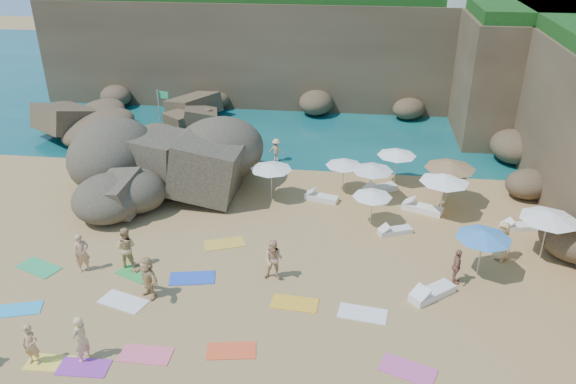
# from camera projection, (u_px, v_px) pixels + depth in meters

# --- Properties ---
(ground) EXTENTS (120.00, 120.00, 0.00)m
(ground) POSITION_uv_depth(u_px,v_px,m) (236.00, 259.00, 25.36)
(ground) COLOR tan
(ground) RESTS_ON ground
(seawater) EXTENTS (120.00, 120.00, 0.00)m
(seawater) POSITION_uv_depth(u_px,v_px,m) (302.00, 80.00, 51.95)
(seawater) COLOR #0C4751
(seawater) RESTS_ON ground
(cliff_back) EXTENTS (44.00, 8.00, 8.00)m
(cliff_back) POSITION_uv_depth(u_px,v_px,m) (321.00, 49.00, 45.51)
(cliff_back) COLOR brown
(cliff_back) RESTS_ON ground
(cliff_corner) EXTENTS (10.00, 12.00, 8.00)m
(cliff_corner) POSITION_uv_depth(u_px,v_px,m) (529.00, 71.00, 39.43)
(cliff_corner) COLOR brown
(cliff_corner) RESTS_ON ground
(rock_promontory) EXTENTS (12.00, 7.00, 2.00)m
(rock_promontory) POSITION_uv_depth(u_px,v_px,m) (133.00, 127.00, 40.75)
(rock_promontory) COLOR brown
(rock_promontory) RESTS_ON ground
(marina_masts) EXTENTS (3.10, 0.10, 6.00)m
(marina_masts) POSITION_uv_depth(u_px,v_px,m) (127.00, 43.00, 52.41)
(marina_masts) COLOR white
(marina_masts) RESTS_ON ground
(rock_outcrop) EXTENTS (10.75, 9.22, 3.66)m
(rock_outcrop) POSITION_uv_depth(u_px,v_px,m) (166.00, 199.00, 30.60)
(rock_outcrop) COLOR brown
(rock_outcrop) RESTS_ON ground
(flag_pole) EXTENTS (0.77, 0.23, 4.01)m
(flag_pole) POSITION_uv_depth(u_px,v_px,m) (161.00, 112.00, 35.86)
(flag_pole) COLOR silver
(flag_pole) RESTS_ON ground
(parasol_0) EXTENTS (2.25, 2.25, 2.12)m
(parasol_0) POSITION_uv_depth(u_px,v_px,m) (271.00, 166.00, 29.72)
(parasol_0) COLOR silver
(parasol_0) RESTS_ON ground
(parasol_1) EXTENTS (1.98, 1.98, 1.87)m
(parasol_1) POSITION_uv_depth(u_px,v_px,m) (449.00, 172.00, 29.58)
(parasol_1) COLOR silver
(parasol_1) RESTS_ON ground
(parasol_2) EXTENTS (2.20, 2.20, 2.08)m
(parasol_2) POSITION_uv_depth(u_px,v_px,m) (397.00, 153.00, 31.50)
(parasol_2) COLOR silver
(parasol_2) RESTS_ON ground
(parasol_3) EXTENTS (2.22, 2.22, 2.10)m
(parasol_3) POSITION_uv_depth(u_px,v_px,m) (373.00, 168.00, 29.61)
(parasol_3) COLOR silver
(parasol_3) RESTS_ON ground
(parasol_4) EXTENTS (2.48, 2.48, 2.34)m
(parasol_4) POSITION_uv_depth(u_px,v_px,m) (445.00, 178.00, 27.93)
(parasol_4) COLOR silver
(parasol_4) RESTS_ON ground
(parasol_6) EXTENTS (2.64, 2.64, 2.50)m
(parasol_6) POSITION_uv_depth(u_px,v_px,m) (450.00, 165.00, 29.06)
(parasol_6) COLOR silver
(parasol_6) RESTS_ON ground
(parasol_7) EXTENTS (2.02, 2.02, 1.91)m
(parasol_7) POSITION_uv_depth(u_px,v_px,m) (344.00, 163.00, 30.62)
(parasol_7) COLOR silver
(parasol_7) RESTS_ON ground
(parasol_8) EXTENTS (1.96, 1.96, 1.85)m
(parasol_8) POSITION_uv_depth(u_px,v_px,m) (373.00, 194.00, 27.38)
(parasol_8) COLOR silver
(parasol_8) RESTS_ON ground
(parasol_10) EXTENTS (2.34, 2.34, 2.21)m
(parasol_10) POSITION_uv_depth(u_px,v_px,m) (484.00, 234.00, 23.32)
(parasol_10) COLOR silver
(parasol_10) RESTS_ON ground
(parasol_11) EXTENTS (2.53, 2.53, 2.39)m
(parasol_11) POSITION_uv_depth(u_px,v_px,m) (550.00, 216.00, 24.42)
(parasol_11) COLOR silver
(parasol_11) RESTS_ON ground
(lounger_0) EXTENTS (1.73, 1.12, 0.26)m
(lounger_0) POSITION_uv_depth(u_px,v_px,m) (395.00, 231.00, 27.28)
(lounger_0) COLOR silver
(lounger_0) RESTS_ON ground
(lounger_1) EXTENTS (1.92, 1.07, 0.28)m
(lounger_1) POSITION_uv_depth(u_px,v_px,m) (322.00, 198.00, 30.41)
(lounger_1) COLOR white
(lounger_1) RESTS_ON ground
(lounger_2) EXTENTS (2.02, 1.60, 0.31)m
(lounger_2) POSITION_uv_depth(u_px,v_px,m) (380.00, 189.00, 31.34)
(lounger_2) COLOR silver
(lounger_2) RESTS_ON ground
(lounger_3) EXTENTS (2.17, 1.43, 0.32)m
(lounger_3) POSITION_uv_depth(u_px,v_px,m) (422.00, 208.00, 29.28)
(lounger_3) COLOR white
(lounger_3) RESTS_ON ground
(lounger_4) EXTENTS (1.84, 0.93, 0.27)m
(lounger_4) POSITION_uv_depth(u_px,v_px,m) (519.00, 227.00, 27.62)
(lounger_4) COLOR white
(lounger_4) RESTS_ON ground
(lounger_5) EXTENTS (2.02, 1.84, 0.32)m
(lounger_5) POSITION_uv_depth(u_px,v_px,m) (432.00, 293.00, 22.81)
(lounger_5) COLOR white
(lounger_5) RESTS_ON ground
(towel_0) EXTENTS (1.88, 1.33, 0.03)m
(towel_0) POSITION_uv_depth(u_px,v_px,m) (19.00, 309.00, 22.10)
(towel_0) COLOR #29A5DD
(towel_0) RESTS_ON ground
(towel_1) EXTENTS (1.83, 0.92, 0.03)m
(towel_1) POSITION_uv_depth(u_px,v_px,m) (146.00, 355.00, 19.86)
(towel_1) COLOR #F35E7A
(towel_1) RESTS_ON ground
(towel_2) EXTENTS (1.87, 1.15, 0.03)m
(towel_2) POSITION_uv_depth(u_px,v_px,m) (231.00, 351.00, 20.03)
(towel_2) COLOR #FF5528
(towel_2) RESTS_ON ground
(towel_3) EXTENTS (2.14, 1.60, 0.03)m
(towel_3) POSITION_uv_depth(u_px,v_px,m) (39.00, 267.00, 24.70)
(towel_3) COLOR #2EA25B
(towel_3) RESTS_ON ground
(towel_4) EXTENTS (1.67, 0.88, 0.03)m
(towel_4) POSITION_uv_depth(u_px,v_px,m) (50.00, 363.00, 19.49)
(towel_4) COLOR yellow
(towel_4) RESTS_ON ground
(towel_5) EXTENTS (2.10, 1.47, 0.03)m
(towel_5) POSITION_uv_depth(u_px,v_px,m) (123.00, 302.00, 22.54)
(towel_5) COLOR white
(towel_5) RESTS_ON ground
(towel_6) EXTENTS (1.78, 0.94, 0.03)m
(towel_6) POSITION_uv_depth(u_px,v_px,m) (84.00, 367.00, 19.30)
(towel_6) COLOR purple
(towel_6) RESTS_ON ground
(towel_8) EXTENTS (2.08, 1.32, 0.03)m
(towel_8) POSITION_uv_depth(u_px,v_px,m) (192.00, 278.00, 23.98)
(towel_8) COLOR blue
(towel_8) RESTS_ON ground
(towel_9) EXTENTS (2.09, 1.54, 0.03)m
(towel_9) POSITION_uv_depth(u_px,v_px,m) (408.00, 370.00, 19.19)
(towel_9) COLOR #D15195
(towel_9) RESTS_ON ground
(towel_10) EXTENTS (1.93, 1.06, 0.03)m
(towel_10) POSITION_uv_depth(u_px,v_px,m) (295.00, 303.00, 22.44)
(towel_10) COLOR #F6AC26
(towel_10) RESTS_ON ground
(towel_11) EXTENTS (1.79, 1.38, 0.03)m
(towel_11) POSITION_uv_depth(u_px,v_px,m) (134.00, 274.00, 24.25)
(towel_11) COLOR green
(towel_11) RESTS_ON ground
(towel_12) EXTENTS (2.11, 1.57, 0.03)m
(towel_12) POSITION_uv_depth(u_px,v_px,m) (225.00, 244.00, 26.47)
(towel_12) COLOR gold
(towel_12) RESTS_ON ground
(towel_13) EXTENTS (1.99, 1.19, 0.03)m
(towel_13) POSITION_uv_depth(u_px,v_px,m) (363.00, 314.00, 21.87)
(towel_13) COLOR white
(towel_13) RESTS_ON ground
(person_stand_0) EXTENTS (0.78, 0.75, 1.80)m
(person_stand_0) POSITION_uv_depth(u_px,v_px,m) (82.00, 253.00, 24.13)
(person_stand_0) COLOR tan
(person_stand_0) RESTS_ON ground
(person_stand_1) EXTENTS (0.94, 0.74, 1.92)m
(person_stand_1) POSITION_uv_depth(u_px,v_px,m) (126.00, 247.00, 24.41)
(person_stand_1) COLOR tan
(person_stand_1) RESTS_ON ground
(person_stand_2) EXTENTS (0.98, 0.50, 1.46)m
(person_stand_2) POSITION_uv_depth(u_px,v_px,m) (276.00, 150.00, 34.94)
(person_stand_2) COLOR #F4BD8A
(person_stand_2) RESTS_ON ground
(person_stand_3) EXTENTS (0.51, 0.98, 1.60)m
(person_stand_3) POSITION_uv_depth(u_px,v_px,m) (457.00, 267.00, 23.38)
(person_stand_3) COLOR #A26451
(person_stand_3) RESTS_ON ground
(person_stand_4) EXTENTS (1.03, 0.93, 1.86)m
(person_stand_4) POSITION_uv_depth(u_px,v_px,m) (502.00, 241.00, 24.94)
(person_stand_4) COLOR #DFB475
(person_stand_4) RESTS_ON ground
(person_stand_5) EXTENTS (1.55, 0.75, 1.61)m
(person_stand_5) POSITION_uv_depth(u_px,v_px,m) (182.00, 140.00, 36.19)
(person_stand_5) COLOR #B6755B
(person_stand_5) RESTS_ON ground
(person_stand_6) EXTENTS (0.59, 0.76, 1.83)m
(person_stand_6) POSITION_uv_depth(u_px,v_px,m) (80.00, 339.00, 19.27)
(person_stand_6) COLOR #DFBE7F
(person_stand_6) RESTS_ON ground
(person_lie_3) EXTENTS (2.44, 2.47, 0.49)m
(person_lie_3) POSITION_uv_depth(u_px,v_px,m) (149.00, 292.00, 22.76)
(person_lie_3) COLOR tan
(person_lie_3) RESTS_ON ground
(person_lie_4) EXTENTS (0.65, 1.63, 0.38)m
(person_lie_4) POSITION_uv_depth(u_px,v_px,m) (35.00, 359.00, 19.41)
(person_lie_4) COLOR tan
(person_lie_4) RESTS_ON ground
(person_lie_5) EXTENTS (1.00, 1.90, 0.70)m
(person_lie_5) POSITION_uv_depth(u_px,v_px,m) (274.00, 272.00, 23.79)
(person_lie_5) COLOR tan
(person_lie_5) RESTS_ON ground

